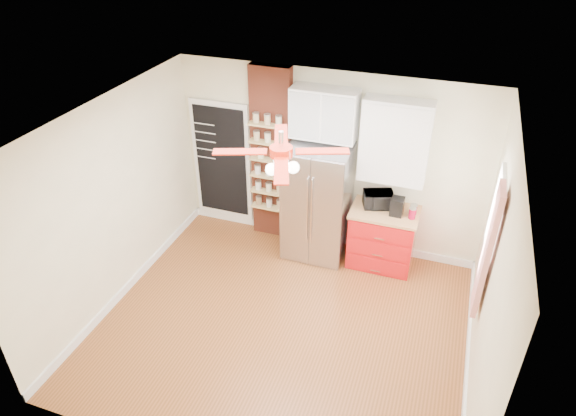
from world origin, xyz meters
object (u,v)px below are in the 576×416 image
(ceiling_fan, at_px, (281,152))
(pantry_jar_oats, at_px, (261,153))
(coffee_maker, at_px, (397,206))
(canister_left, at_px, (412,214))
(red_cabinet, at_px, (382,237))
(toaster_oven, at_px, (378,200))
(fridge, at_px, (317,202))

(ceiling_fan, relative_size, pantry_jar_oats, 10.44)
(coffee_maker, height_order, pantry_jar_oats, pantry_jar_oats)
(coffee_maker, height_order, canister_left, coffee_maker)
(red_cabinet, distance_m, coffee_maker, 0.60)
(ceiling_fan, distance_m, toaster_oven, 2.39)
(ceiling_fan, xyz_separation_m, canister_left, (1.29, 1.61, -1.45))
(red_cabinet, distance_m, toaster_oven, 0.58)
(red_cabinet, relative_size, pantry_jar_oats, 7.01)
(red_cabinet, xyz_separation_m, canister_left, (0.37, -0.07, 0.52))
(coffee_maker, xyz_separation_m, pantry_jar_oats, (-2.04, 0.14, 0.41))
(ceiling_fan, bearing_deg, red_cabinet, 61.29)
(toaster_oven, distance_m, pantry_jar_oats, 1.81)
(fridge, height_order, red_cabinet, fridge)
(coffee_maker, relative_size, pantry_jar_oats, 1.88)
(fridge, xyz_separation_m, red_cabinet, (0.97, 0.05, -0.42))
(red_cabinet, bearing_deg, fridge, -177.05)
(coffee_maker, distance_m, canister_left, 0.22)
(ceiling_fan, height_order, coffee_maker, ceiling_fan)
(ceiling_fan, bearing_deg, coffee_maker, 56.77)
(ceiling_fan, bearing_deg, toaster_oven, 65.76)
(fridge, relative_size, red_cabinet, 1.86)
(toaster_oven, bearing_deg, coffee_maker, -43.42)
(red_cabinet, height_order, ceiling_fan, ceiling_fan)
(fridge, xyz_separation_m, pantry_jar_oats, (-0.92, 0.16, 0.56))
(coffee_maker, relative_size, canister_left, 1.69)
(fridge, height_order, canister_left, fridge)
(ceiling_fan, distance_m, pantry_jar_oats, 2.26)
(canister_left, bearing_deg, coffee_maker, 171.58)
(toaster_oven, distance_m, canister_left, 0.52)
(fridge, distance_m, toaster_oven, 0.87)
(coffee_maker, bearing_deg, red_cabinet, 168.23)
(canister_left, bearing_deg, toaster_oven, 162.95)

